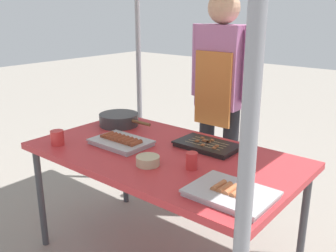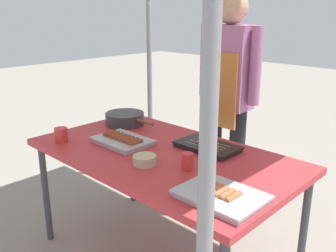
% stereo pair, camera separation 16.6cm
% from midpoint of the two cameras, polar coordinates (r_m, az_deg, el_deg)
% --- Properties ---
extents(stall_table, '(1.60, 0.90, 0.75)m').
position_cam_midpoint_polar(stall_table, '(2.25, -2.94, -5.26)').
color(stall_table, '#C63338').
rests_on(stall_table, ground).
extents(tray_grilled_sausages, '(0.36, 0.25, 0.05)m').
position_cam_midpoint_polar(tray_grilled_sausages, '(2.36, -9.18, -2.39)').
color(tray_grilled_sausages, '#ADADB2').
rests_on(tray_grilled_sausages, stall_table).
extents(tray_meat_skewers, '(0.38, 0.22, 0.04)m').
position_cam_midpoint_polar(tray_meat_skewers, '(2.28, 3.89, -2.99)').
color(tray_meat_skewers, black).
rests_on(tray_meat_skewers, stall_table).
extents(tray_pork_links, '(0.38, 0.28, 0.05)m').
position_cam_midpoint_polar(tray_pork_links, '(1.72, 6.81, -10.21)').
color(tray_pork_links, '#ADADB2').
rests_on(tray_pork_links, stall_table).
extents(cooking_wok, '(0.44, 0.28, 0.09)m').
position_cam_midpoint_polar(cooking_wok, '(2.75, -9.18, 1.03)').
color(cooking_wok, '#38383A').
rests_on(cooking_wok, stall_table).
extents(condiment_bowl, '(0.13, 0.13, 0.05)m').
position_cam_midpoint_polar(condiment_bowl, '(2.04, -5.42, -5.32)').
color(condiment_bowl, '#BFB28C').
rests_on(condiment_bowl, stall_table).
extents(drink_cup_near_edge, '(0.08, 0.08, 0.09)m').
position_cam_midpoint_polar(drink_cup_near_edge, '(2.45, -18.39, -1.72)').
color(drink_cup_near_edge, red).
rests_on(drink_cup_near_edge, stall_table).
extents(drink_cup_by_wok, '(0.06, 0.06, 0.09)m').
position_cam_midpoint_polar(drink_cup_by_wok, '(1.98, 1.22, -5.36)').
color(drink_cup_by_wok, red).
rests_on(drink_cup_by_wok, stall_table).
extents(vendor_woman, '(0.52, 0.24, 1.69)m').
position_cam_midpoint_polar(vendor_woman, '(2.83, 6.33, 5.97)').
color(vendor_woman, black).
rests_on(vendor_woman, ground).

